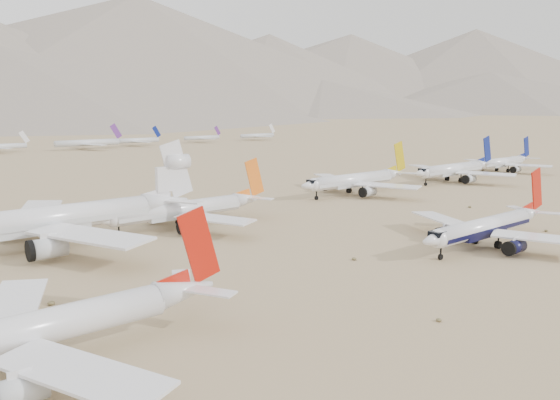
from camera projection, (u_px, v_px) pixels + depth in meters
name	position (u px, v px, depth m)	size (l,w,h in m)	color
ground	(501.00, 249.00, 117.30)	(7000.00, 7000.00, 0.00)	#8C7851
main_airliner	(489.00, 226.00, 119.90)	(44.84, 43.79, 15.82)	white
second_airliner	(39.00, 329.00, 64.08)	(47.49, 46.42, 16.84)	white
row2_navy_widebody	(455.00, 169.00, 220.17)	(49.57, 48.47, 17.63)	white
row2_gold_tail	(357.00, 180.00, 189.35)	(48.96, 47.88, 17.43)	white
row2_orange_tail	(187.00, 209.00, 138.04)	(45.92, 44.92, 16.38)	white
row2_white_trijet	(61.00, 217.00, 119.24)	(62.83, 61.40, 22.26)	white
row2_blue_far	(504.00, 162.00, 252.10)	(44.15, 43.17, 15.69)	white
foothills	(176.00, 89.00, 1272.31)	(4637.50, 1395.00, 155.00)	slate
desert_scrub	(550.00, 316.00, 79.64)	(206.06, 121.67, 0.63)	brown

